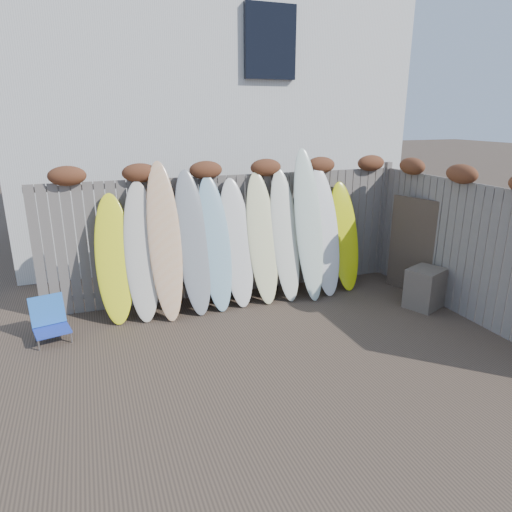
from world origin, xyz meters
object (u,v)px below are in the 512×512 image
object	(u,v)px
wooden_crate	(425,288)
lattice_panel	(418,247)
surfboard_0	(114,259)
beach_chair	(50,320)

from	to	relation	value
wooden_crate	lattice_panel	size ratio (longest dim) A/B	0.39
wooden_crate	surfboard_0	xyz separation A→B (m)	(-4.56, 1.27, 0.61)
wooden_crate	lattice_panel	bearing A→B (deg)	65.48
beach_chair	surfboard_0	xyz separation A→B (m)	(0.92, 0.38, 0.65)
beach_chair	surfboard_0	world-z (taller)	surfboard_0
lattice_panel	surfboard_0	size ratio (longest dim) A/B	0.84
beach_chair	surfboard_0	size ratio (longest dim) A/B	0.31
beach_chair	wooden_crate	bearing A→B (deg)	-9.18
surfboard_0	lattice_panel	bearing A→B (deg)	-4.35
wooden_crate	lattice_panel	world-z (taller)	lattice_panel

